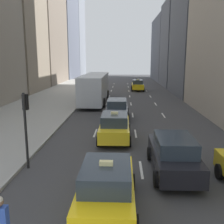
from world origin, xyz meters
name	(u,v)px	position (x,y,z in m)	size (l,w,h in m)	color
sidewalk_left	(50,101)	(-7.00, 27.00, 0.07)	(8.00, 66.00, 0.15)	#9E9E99
lane_markings	(132,109)	(2.60, 23.00, 0.01)	(5.72, 56.00, 0.01)	white
taxi_lead	(138,85)	(4.00, 38.67, 0.88)	(2.02, 4.40, 1.87)	yellow
taxi_second	(115,127)	(1.20, 12.49, 0.88)	(2.02, 4.40, 1.87)	yellow
taxi_third	(107,186)	(1.20, 4.61, 0.88)	(2.02, 4.40, 1.87)	yellow
sedan_black_near	(117,109)	(1.20, 18.51, 0.87)	(2.02, 4.50, 1.71)	#565B66
sedan_silver_behind	(173,154)	(4.00, 7.72, 0.90)	(2.02, 4.67, 1.76)	black
city_bus	(95,87)	(-1.61, 27.00, 1.79)	(2.80, 11.61, 3.25)	#B7BCC1
skateboarder	(1,224)	(-1.35, 2.32, 0.96)	(0.36, 0.80, 1.75)	brown
traffic_light_pole	(26,118)	(-2.75, 8.04, 2.41)	(0.24, 0.42, 3.60)	black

